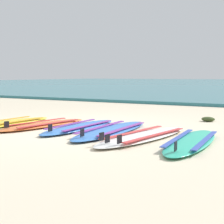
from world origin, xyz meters
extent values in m
plane|color=beige|center=(0.00, 0.00, 0.00)|extent=(80.00, 80.00, 0.00)
ellipsoid|color=yellow|center=(-1.42, -0.31, 0.04)|extent=(0.68, 2.13, 0.07)
cube|color=gold|center=(-1.61, -0.29, 0.08)|extent=(0.19, 1.47, 0.01)
cube|color=gold|center=(-1.23, -0.32, 0.08)|extent=(0.19, 1.47, 0.01)
ellipsoid|color=orange|center=(-0.69, -0.12, 0.04)|extent=(0.85, 2.01, 0.07)
cube|color=#D13838|center=(-0.87, -0.09, 0.08)|extent=(0.33, 1.36, 0.01)
cube|color=#D13838|center=(-0.52, -0.16, 0.08)|extent=(0.33, 1.36, 0.01)
cube|color=black|center=(-0.84, -0.87, 0.12)|extent=(0.03, 0.09, 0.11)
ellipsoid|color=#3875CC|center=(0.04, -0.02, 0.04)|extent=(0.57, 2.04, 0.07)
cube|color=purple|center=(-0.14, -0.01, 0.08)|extent=(0.12, 1.42, 0.01)
cube|color=purple|center=(0.22, -0.02, 0.08)|extent=(0.12, 1.42, 0.01)
cube|color=black|center=(0.01, -0.80, 0.12)|extent=(0.02, 0.09, 0.11)
ellipsoid|color=#3875CC|center=(0.69, -0.06, 0.04)|extent=(0.57, 2.25, 0.07)
cube|color=purple|center=(0.49, -0.06, 0.08)|extent=(0.09, 1.57, 0.01)
cube|color=purple|center=(0.89, -0.06, 0.08)|extent=(0.09, 1.57, 0.01)
cube|color=black|center=(0.69, -0.94, 0.12)|extent=(0.01, 0.09, 0.11)
ellipsoid|color=white|center=(1.38, -0.32, 0.04)|extent=(0.95, 2.24, 0.07)
cube|color=#D13838|center=(1.18, -0.28, 0.08)|extent=(0.36, 1.51, 0.01)
cube|color=#D13838|center=(1.57, -0.36, 0.08)|extent=(0.36, 1.51, 0.01)
cube|color=black|center=(1.21, -1.15, 0.12)|extent=(0.03, 0.09, 0.11)
cube|color=black|center=(1.08, -1.06, 0.12)|extent=(0.03, 0.09, 0.11)
cube|color=black|center=(1.37, -1.12, 0.12)|extent=(0.03, 0.09, 0.11)
ellipsoid|color=#2DB793|center=(2.10, -0.39, 0.04)|extent=(0.59, 2.07, 0.07)
cube|color=#334CB2|center=(1.92, -0.39, 0.08)|extent=(0.12, 1.44, 0.01)
cube|color=#334CB2|center=(2.28, -0.38, 0.08)|extent=(0.12, 1.44, 0.01)
cube|color=black|center=(2.13, -1.19, 0.12)|extent=(0.02, 0.09, 0.11)
ellipsoid|color=#384723|center=(1.80, 2.00, 0.05)|extent=(0.27, 0.21, 0.09)
camera|label=1|loc=(3.28, -4.87, 0.93)|focal=53.95mm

